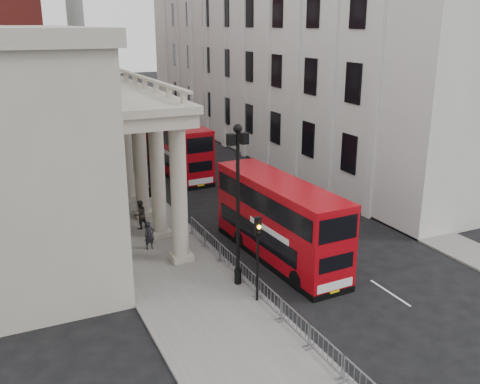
{
  "coord_description": "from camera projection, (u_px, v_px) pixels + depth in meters",
  "views": [
    {
      "loc": [
        -11.09,
        -18.62,
        12.97
      ],
      "look_at": [
        2.84,
        11.08,
        2.58
      ],
      "focal_mm": 40.0,
      "sensor_mm": 36.0,
      "label": 1
    }
  ],
  "objects": [
    {
      "name": "ground",
      "position": [
        286.0,
        320.0,
        24.48
      ],
      "size": [
        260.0,
        260.0,
        0.0
      ],
      "primitive_type": "plane",
      "color": "black",
      "rests_on": "ground"
    },
    {
      "name": "sidewalk_west",
      "position": [
        95.0,
        170.0,
        49.14
      ],
      "size": [
        6.0,
        140.0,
        0.12
      ],
      "primitive_type": "cube",
      "color": "slate",
      "rests_on": "ground"
    },
    {
      "name": "sidewalk_east",
      "position": [
        255.0,
        153.0,
        55.82
      ],
      "size": [
        3.0,
        140.0,
        0.12
      ],
      "primitive_type": "cube",
      "color": "slate",
      "rests_on": "ground"
    },
    {
      "name": "kerb",
      "position": [
        127.0,
        167.0,
        50.33
      ],
      "size": [
        0.2,
        140.0,
        0.14
      ],
      "primitive_type": "cube",
      "color": "slate",
      "rests_on": "ground"
    },
    {
      "name": "portico_building",
      "position": [
        4.0,
        138.0,
        33.95
      ],
      "size": [
        9.0,
        28.0,
        12.0
      ],
      "primitive_type": "cube",
      "color": "#A49B89",
      "rests_on": "ground"
    },
    {
      "name": "east_building",
      "position": [
        269.0,
        28.0,
        54.81
      ],
      "size": [
        8.0,
        55.0,
        25.0
      ],
      "primitive_type": "cube",
      "color": "beige",
      "rests_on": "ground"
    },
    {
      "name": "monument_column",
      "position": [
        74.0,
        7.0,
        101.49
      ],
      "size": [
        8.0,
        8.0,
        54.2
      ],
      "color": "#60605E",
      "rests_on": "ground"
    },
    {
      "name": "lamp_post_south",
      "position": [
        238.0,
        195.0,
        26.21
      ],
      "size": [
        1.05,
        0.44,
        8.32
      ],
      "color": "black",
      "rests_on": "sidewalk_west"
    },
    {
      "name": "lamp_post_mid",
      "position": [
        148.0,
        136.0,
        40.02
      ],
      "size": [
        1.05,
        0.44,
        8.32
      ],
      "color": "black",
      "rests_on": "sidewalk_west"
    },
    {
      "name": "lamp_post_north",
      "position": [
        104.0,
        107.0,
        53.83
      ],
      "size": [
        1.05,
        0.44,
        8.32
      ],
      "color": "black",
      "rests_on": "sidewalk_west"
    },
    {
      "name": "traffic_light",
      "position": [
        258.0,
        243.0,
        25.05
      ],
      "size": [
        0.28,
        0.33,
        4.3
      ],
      "color": "black",
      "rests_on": "sidewalk_west"
    },
    {
      "name": "crowd_barriers",
      "position": [
        258.0,
        287.0,
        26.06
      ],
      "size": [
        0.5,
        18.75,
        1.1
      ],
      "color": "gray",
      "rests_on": "sidewalk_west"
    },
    {
      "name": "bus_near",
      "position": [
        279.0,
        219.0,
        30.22
      ],
      "size": [
        3.05,
        10.81,
        4.62
      ],
      "rotation": [
        0.0,
        0.0,
        0.04
      ],
      "color": "#A5070F",
      "rests_on": "ground"
    },
    {
      "name": "bus_far",
      "position": [
        176.0,
        147.0,
        47.53
      ],
      "size": [
        3.18,
        11.0,
        4.7
      ],
      "rotation": [
        0.0,
        0.0,
        0.05
      ],
      "color": "#A90710",
      "rests_on": "ground"
    },
    {
      "name": "pedestrian_a",
      "position": [
        149.0,
        235.0,
        31.61
      ],
      "size": [
        0.67,
        0.48,
        1.71
      ],
      "primitive_type": "imported",
      "rotation": [
        0.0,
        0.0,
        0.12
      ],
      "color": "black",
      "rests_on": "sidewalk_west"
    },
    {
      "name": "pedestrian_b",
      "position": [
        140.0,
        215.0,
        34.75
      ],
      "size": [
        1.15,
        1.04,
        1.92
      ],
      "primitive_type": "imported",
      "rotation": [
        0.0,
        0.0,
        3.54
      ],
      "color": "black",
      "rests_on": "sidewalk_west"
    },
    {
      "name": "pedestrian_c",
      "position": [
        124.0,
        175.0,
        44.15
      ],
      "size": [
        0.93,
        0.75,
        1.66
      ],
      "primitive_type": "imported",
      "rotation": [
        0.0,
        0.0,
        5.98
      ],
      "color": "black",
      "rests_on": "sidewalk_west"
    }
  ]
}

